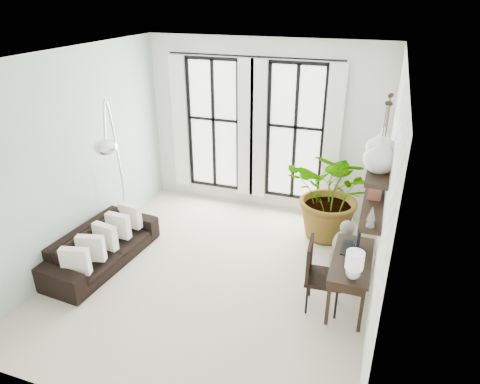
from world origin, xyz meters
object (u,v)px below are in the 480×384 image
at_px(arc_lamp, 111,138).
at_px(buddha, 345,247).
at_px(sofa, 102,246).
at_px(desk, 351,262).
at_px(plant, 334,194).
at_px(desk_chair, 318,271).

bearing_deg(arc_lamp, buddha, 11.31).
relative_size(sofa, desk, 1.68).
relative_size(plant, desk_chair, 1.65).
xyz_separation_m(sofa, plant, (3.27, 1.96, 0.53)).
relative_size(plant, buddha, 2.09).
distance_m(desk_chair, arc_lamp, 3.53).
bearing_deg(buddha, sofa, -162.17).
relative_size(desk_chair, buddha, 1.26).
relative_size(desk, buddha, 1.52).
distance_m(desk, arc_lamp, 3.86).
xyz_separation_m(sofa, arc_lamp, (0.10, 0.46, 1.63)).
xyz_separation_m(desk, desk_chair, (-0.41, -0.18, -0.11)).
height_order(desk, buddha, desk).
bearing_deg(sofa, plant, -54.54).
height_order(sofa, plant, plant).
xyz_separation_m(plant, buddha, (0.33, -0.80, -0.49)).
height_order(sofa, desk_chair, desk_chair).
relative_size(sofa, buddha, 2.55).
height_order(plant, desk, plant).
distance_m(plant, arc_lamp, 3.68).
bearing_deg(desk_chair, arc_lamp, 169.47).
bearing_deg(plant, arc_lamp, -154.63).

